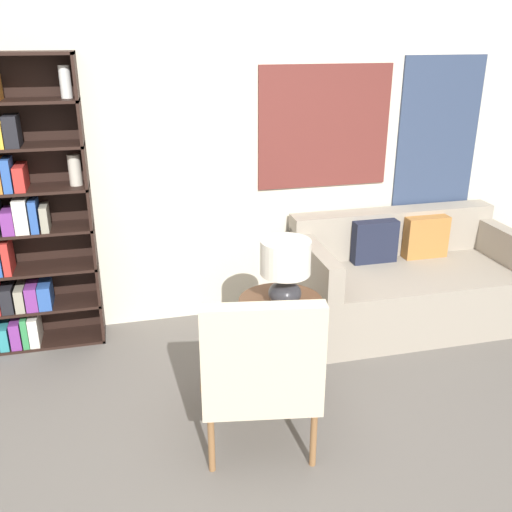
{
  "coord_description": "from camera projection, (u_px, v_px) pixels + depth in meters",
  "views": [
    {
      "loc": [
        -0.66,
        -2.2,
        2.2
      ],
      "look_at": [
        0.12,
        0.97,
        0.9
      ],
      "focal_mm": 40.0,
      "sensor_mm": 36.0,
      "label": 1
    }
  ],
  "objects": [
    {
      "name": "ground_plane",
      "position": [
        279.0,
        487.0,
        2.94
      ],
      "size": [
        14.0,
        14.0,
        0.0
      ],
      "primitive_type": "plane",
      "color": "#66605B"
    },
    {
      "name": "side_table",
      "position": [
        281.0,
        308.0,
        3.69
      ],
      "size": [
        0.55,
        0.55,
        0.58
      ],
      "color": "brown",
      "rests_on": "ground_plane"
    },
    {
      "name": "armchair",
      "position": [
        261.0,
        368.0,
        3.02
      ],
      "size": [
        0.72,
        0.74,
        0.97
      ],
      "color": "olive",
      "rests_on": "ground_plane"
    },
    {
      "name": "couch",
      "position": [
        406.0,
        282.0,
        4.55
      ],
      "size": [
        1.72,
        0.92,
        0.84
      ],
      "color": "#9E9384",
      "rests_on": "ground_plane"
    },
    {
      "name": "table_lamp",
      "position": [
        285.0,
        266.0,
        3.53
      ],
      "size": [
        0.31,
        0.31,
        0.43
      ],
      "color": "#2D2D33",
      "rests_on": "side_table"
    },
    {
      "name": "bookshelf",
      "position": [
        10.0,
        214.0,
        3.92
      ],
      "size": [
        0.88,
        0.3,
        2.07
      ],
      "color": "black",
      "rests_on": "ground_plane"
    },
    {
      "name": "wall_back",
      "position": [
        214.0,
        150.0,
        4.29
      ],
      "size": [
        6.4,
        0.08,
        2.7
      ],
      "color": "silver",
      "rests_on": "ground_plane"
    }
  ]
}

